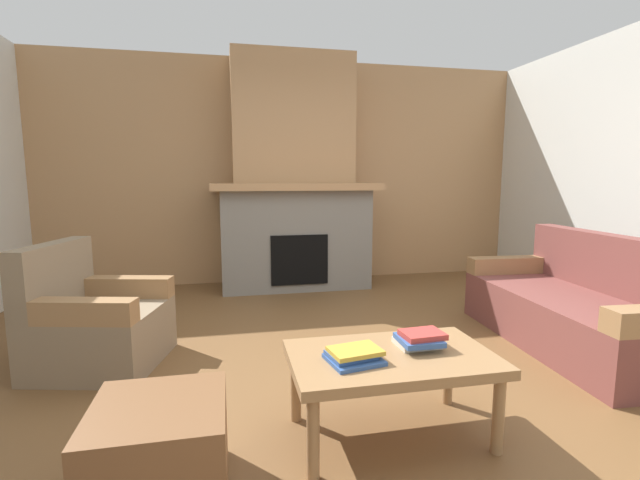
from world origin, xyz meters
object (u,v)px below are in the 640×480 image
object	(u,v)px
coffee_table	(391,364)
ottoman	(160,452)
couch	(579,309)
armchair	(95,324)
fireplace	(294,189)

from	to	relation	value
coffee_table	ottoman	distance (m)	1.10
couch	ottoman	distance (m)	3.10
couch	armchair	world-z (taller)	same
coffee_table	ottoman	world-z (taller)	coffee_table
couch	coffee_table	world-z (taller)	couch
fireplace	couch	bearing A→B (deg)	-52.22
fireplace	armchair	world-z (taller)	fireplace
couch	ottoman	xyz separation A→B (m)	(-2.91, -1.07, -0.09)
armchair	ottoman	size ratio (longest dim) A/B	1.76
armchair	coffee_table	bearing A→B (deg)	-36.19
coffee_table	ottoman	size ratio (longest dim) A/B	1.92
fireplace	armchair	xyz separation A→B (m)	(-1.69, -2.00, -0.87)
fireplace	ottoman	xyz separation A→B (m)	(-1.07, -3.45, -0.96)
fireplace	ottoman	distance (m)	3.74
ottoman	armchair	bearing A→B (deg)	113.18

